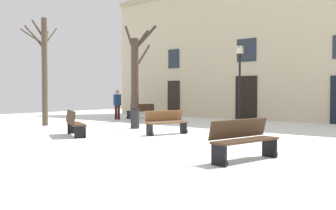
# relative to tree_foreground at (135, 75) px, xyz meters

# --- Properties ---
(ground_plane) EXTENTS (31.08, 31.08, 0.00)m
(ground_plane) POSITION_rel_tree_foreground_xyz_m (3.84, -3.87, -2.45)
(ground_plane) COLOR white
(building_facade) EXTENTS (19.43, 0.60, 8.00)m
(building_facade) POSITION_rel_tree_foreground_xyz_m (3.85, 5.01, 1.60)
(building_facade) COLOR beige
(building_facade) RESTS_ON ground
(tree_foreground) EXTENTS (1.93, 1.39, 5.12)m
(tree_foreground) POSITION_rel_tree_foreground_xyz_m (0.00, 0.00, 0.00)
(tree_foreground) COLOR #423326
(tree_foreground) RESTS_ON ground
(tree_left_of_center) EXTENTS (1.52, 1.49, 4.93)m
(tree_left_of_center) POSITION_rel_tree_foreground_xyz_m (-1.69, -4.33, 0.24)
(tree_left_of_center) COLOR #4C3D2D
(tree_left_of_center) RESTS_ON ground
(streetlamp) EXTENTS (0.30, 0.30, 3.81)m
(streetlamp) POSITION_rel_tree_foreground_xyz_m (5.09, 1.83, -0.12)
(streetlamp) COLOR black
(streetlamp) RESTS_ON ground
(litter_bin) EXTENTS (0.40, 0.40, 0.86)m
(litter_bin) POSITION_rel_tree_foreground_xyz_m (2.59, -2.80, -2.02)
(litter_bin) COLOR black
(litter_bin) RESTS_ON ground
(bench_facing_shops) EXTENTS (0.89, 1.92, 0.93)m
(bench_facing_shops) POSITION_rel_tree_foreground_xyz_m (9.62, -6.75, -1.97)
(bench_facing_shops) COLOR #3D2819
(bench_facing_shops) RESTS_ON ground
(bench_near_center_tree) EXTENTS (0.80, 1.80, 0.86)m
(bench_near_center_tree) POSITION_rel_tree_foreground_xyz_m (-1.37, 1.93, -2.01)
(bench_near_center_tree) COLOR #3D2819
(bench_near_center_tree) RESTS_ON ground
(bench_far_corner) EXTENTS (1.70, 1.21, 0.90)m
(bench_far_corner) POSITION_rel_tree_foreground_xyz_m (2.76, -6.07, -2.00)
(bench_far_corner) COLOR #3D2819
(bench_far_corner) RESTS_ON ground
(bench_near_lamp) EXTENTS (0.98, 1.64, 0.87)m
(bench_near_lamp) POSITION_rel_tree_foreground_xyz_m (5.01, -3.73, -2.01)
(bench_near_lamp) COLOR brown
(bench_near_lamp) RESTS_ON ground
(person_by_shop_door) EXTENTS (0.31, 0.42, 1.67)m
(person_by_shop_door) POSITION_rel_tree_foreground_xyz_m (-1.75, 0.37, -1.53)
(person_by_shop_door) COLOR #350F0F
(person_by_shop_door) RESTS_ON ground
(person_crossing_plaza) EXTENTS (0.39, 0.23, 1.61)m
(person_crossing_plaza) POSITION_rel_tree_foreground_xyz_m (-2.53, 2.57, -1.57)
(person_crossing_plaza) COLOR black
(person_crossing_plaza) RESTS_ON ground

